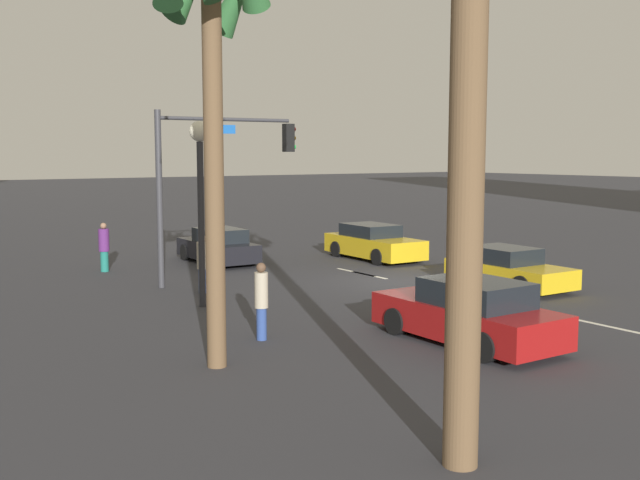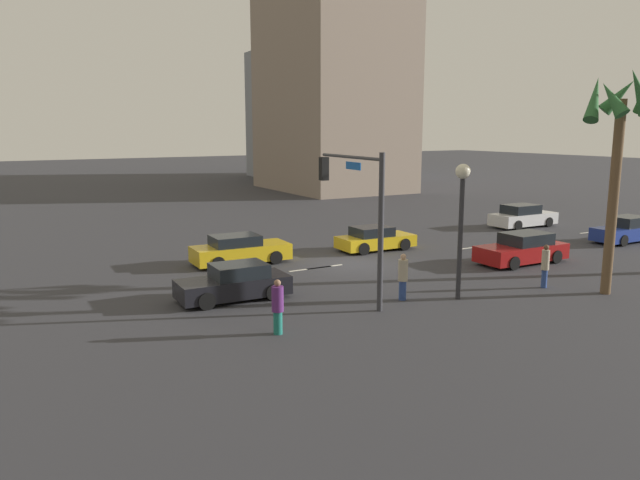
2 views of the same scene
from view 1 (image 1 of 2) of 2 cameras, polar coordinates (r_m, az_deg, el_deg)
The scene contains 14 objects.
ground_plane at distance 25.14m, azimuth 6.01°, elevation -3.16°, with size 220.00×220.00×0.00m, color #333338.
lane_stripe_2 at distance 19.93m, azimuth 20.89°, elevation -6.12°, with size 2.20×0.14×0.01m, color silver.
lane_stripe_3 at distance 26.35m, azimuth 3.76°, elevation -2.68°, with size 1.91×0.14×0.01m, color silver.
lane_stripe_4 at distance 26.94m, azimuth 2.76°, elevation -2.47°, with size 2.22×0.14×0.01m, color silver.
car_0 at distance 30.34m, azimuth 4.08°, elevation -0.22°, with size 4.69×2.10×1.40m.
car_1 at distance 17.23m, azimuth 11.22°, elevation -5.49°, with size 4.61×2.02×1.46m.
car_3 at distance 29.48m, azimuth -7.74°, elevation -0.51°, with size 4.26×1.95×1.36m.
car_4 at distance 24.58m, azimuth 14.08°, elevation -2.14°, with size 4.21×1.98×1.28m.
traffic_signal at distance 24.66m, azimuth -8.29°, elevation 5.55°, with size 0.65×4.93×5.60m.
streetlamp at distance 20.79m, azimuth -9.07°, elevation 4.94°, with size 0.56×0.56×5.12m.
pedestrian_0 at distance 23.16m, azimuth -8.89°, elevation -1.70°, with size 0.52×0.52×1.78m.
pedestrian_1 at distance 17.15m, azimuth -4.48°, elevation -4.47°, with size 0.44×0.44×1.78m.
pedestrian_2 at distance 28.10m, azimuth -16.08°, elevation -0.45°, with size 0.53×0.53×1.77m.
palm_tree_1 at distance 14.97m, azimuth -8.29°, elevation 14.95°, with size 2.44×2.70×8.59m.
Camera 1 is at (-18.85, 16.08, 4.23)m, focal length 42.15 mm.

